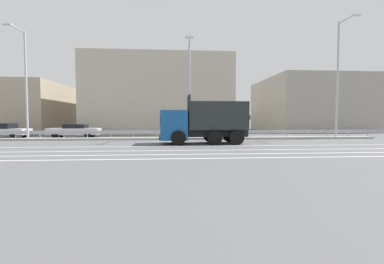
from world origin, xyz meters
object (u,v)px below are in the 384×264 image
Objects in this scene: street_lamp_3 at (339,75)px; parked_car_3 at (75,131)px; dump_truck at (193,126)px; parked_car_2 at (5,130)px; median_road_sign at (247,125)px; street_lamp_2 at (189,86)px; street_lamp_1 at (25,80)px; church_tower at (222,101)px.

parked_car_3 is (-25.15, 3.22, -5.25)m from street_lamp_3.
dump_truck is 1.45× the size of parked_car_2.
median_road_sign is at bearing 85.12° from parked_car_2.
parked_car_3 is at bearing 91.10° from parked_car_2.
street_lamp_3 is (13.96, 0.31, 1.17)m from street_lamp_2.
street_lamp_1 is 6.21m from parked_car_3.
church_tower is (24.93, 17.42, 4.30)m from parked_car_2.
median_road_sign is 23.52m from parked_car_2.
dump_truck is at bearing -142.28° from median_road_sign.
median_road_sign is at bearing 0.47° from street_lamp_1.
street_lamp_3 is 22.10m from church_tower.
median_road_sign reaches higher than parked_car_2.
street_lamp_3 reaches higher than parked_car_3.
street_lamp_1 is (-19.22, -0.16, 3.86)m from median_road_sign.
street_lamp_1 reaches higher than dump_truck.
street_lamp_2 is at bearing 0.62° from dump_truck.
parked_car_2 is (-23.26, 3.49, -0.56)m from median_road_sign.
street_lamp_3 reaches higher than parked_car_2.
dump_truck is 5.08m from street_lamp_2.
parked_car_2 is at bearing 137.88° from street_lamp_1.
street_lamp_2 is 12.42m from parked_car_3.
street_lamp_2 is (-0.05, 3.69, 3.49)m from dump_truck.
street_lamp_1 is 2.08× the size of parked_car_2.
church_tower reaches higher than street_lamp_2.
street_lamp_1 reaches higher than median_road_sign.
parked_car_3 is (-11.19, 3.54, -4.08)m from street_lamp_2.
median_road_sign is 0.26× the size of street_lamp_1.
church_tower reaches higher than parked_car_2.
church_tower reaches higher than street_lamp_1.
street_lamp_2 is 22.36m from church_tower.
median_road_sign is at bearing -52.49° from dump_truck.
dump_truck is 0.70× the size of street_lamp_1.
church_tower reaches higher than parked_car_3.
parked_car_2 is at bearing -145.06° from church_tower.
church_tower is (6.96, 21.25, 0.24)m from street_lamp_2.
median_road_sign is 0.53× the size of parked_car_2.
median_road_sign is 21.30m from church_tower.
parked_car_2 is (-31.93, 3.52, -5.22)m from street_lamp_3.
street_lamp_1 is 0.86× the size of street_lamp_3.
street_lamp_2 is (-5.28, -0.35, 3.49)m from median_road_sign.
parked_car_2 is (-4.03, 3.64, -4.43)m from street_lamp_1.
parked_car_3 is at bearing 172.70° from street_lamp_3.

